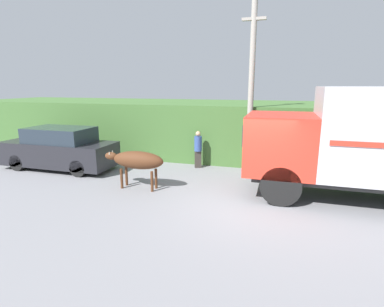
% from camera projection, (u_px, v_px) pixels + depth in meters
% --- Properties ---
extents(ground_plane, '(60.00, 60.00, 0.00)m').
position_uv_depth(ground_plane, '(246.00, 205.00, 8.72)').
color(ground_plane, gray).
extents(hillside_embankment, '(32.00, 5.68, 2.56)m').
position_uv_depth(hillside_embankment, '(263.00, 129.00, 14.80)').
color(hillside_embankment, '#426B33').
rests_on(hillside_embankment, ground_plane).
extents(cargo_truck, '(6.83, 2.49, 3.38)m').
position_uv_depth(cargo_truck, '(374.00, 140.00, 8.61)').
color(cargo_truck, '#2D2D2D').
rests_on(cargo_truck, ground_plane).
extents(brown_cow, '(2.13, 0.60, 1.29)m').
position_uv_depth(brown_cow, '(137.00, 161.00, 9.96)').
color(brown_cow, '#512D19').
rests_on(brown_cow, ground_plane).
extents(parked_suv, '(4.71, 1.73, 1.74)m').
position_uv_depth(parked_suv, '(59.00, 149.00, 12.36)').
color(parked_suv, '#232328').
rests_on(parked_suv, ground_plane).
extents(pedestrian_on_hill, '(0.41, 0.41, 1.55)m').
position_uv_depth(pedestrian_on_hill, '(198.00, 148.00, 12.52)').
color(pedestrian_on_hill, '#38332D').
rests_on(pedestrian_on_hill, ground_plane).
extents(utility_pole, '(0.90, 0.22, 6.61)m').
position_uv_depth(utility_pole, '(251.00, 85.00, 11.63)').
color(utility_pole, '#9E998E').
rests_on(utility_pole, ground_plane).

